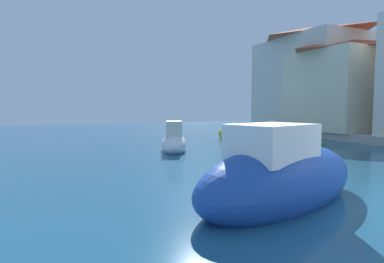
{
  "coord_description": "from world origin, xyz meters",
  "views": [
    {
      "loc": [
        -7.34,
        -3.68,
        2.2
      ],
      "look_at": [
        -0.5,
        10.78,
        0.96
      ],
      "focal_mm": 28.4,
      "sensor_mm": 36.0,
      "label": 1
    }
  ],
  "objects_px": {
    "moored_boat_3": "(278,144)",
    "moored_boat_2": "(281,178)",
    "moored_boat_1": "(238,135)",
    "waterfront_building_far": "(309,77)",
    "moored_boat_0": "(174,143)",
    "waterfront_building_annex": "(341,84)"
  },
  "relations": [
    {
      "from": "moored_boat_2",
      "to": "moored_boat_3",
      "type": "xyz_separation_m",
      "value": [
        5.38,
        6.21,
        -0.16
      ]
    },
    {
      "from": "moored_boat_1",
      "to": "waterfront_building_far",
      "type": "height_order",
      "value": "waterfront_building_far"
    },
    {
      "from": "moored_boat_0",
      "to": "moored_boat_1",
      "type": "xyz_separation_m",
      "value": [
        6.04,
        3.06,
        -0.06
      ]
    },
    {
      "from": "waterfront_building_far",
      "to": "moored_boat_2",
      "type": "bearing_deg",
      "value": -137.76
    },
    {
      "from": "moored_boat_1",
      "to": "moored_boat_2",
      "type": "height_order",
      "value": "moored_boat_2"
    },
    {
      "from": "moored_boat_0",
      "to": "moored_boat_3",
      "type": "height_order",
      "value": "moored_boat_0"
    },
    {
      "from": "moored_boat_1",
      "to": "waterfront_building_far",
      "type": "relative_size",
      "value": 0.44
    },
    {
      "from": "moored_boat_3",
      "to": "moored_boat_2",
      "type": "bearing_deg",
      "value": 105.84
    },
    {
      "from": "moored_boat_1",
      "to": "moored_boat_0",
      "type": "bearing_deg",
      "value": 102.84
    },
    {
      "from": "moored_boat_0",
      "to": "waterfront_building_annex",
      "type": "distance_m",
      "value": 15.08
    },
    {
      "from": "moored_boat_1",
      "to": "moored_boat_2",
      "type": "xyz_separation_m",
      "value": [
        -7.02,
        -12.14,
        0.23
      ]
    },
    {
      "from": "moored_boat_0",
      "to": "waterfront_building_annex",
      "type": "bearing_deg",
      "value": -62.07
    },
    {
      "from": "moored_boat_1",
      "to": "waterfront_building_far",
      "type": "distance_m",
      "value": 9.79
    },
    {
      "from": "moored_boat_0",
      "to": "moored_boat_1",
      "type": "relative_size",
      "value": 0.91
    },
    {
      "from": "moored_boat_0",
      "to": "waterfront_building_far",
      "type": "xyz_separation_m",
      "value": [
        14.54,
        5.01,
        4.41
      ]
    },
    {
      "from": "moored_boat_3",
      "to": "waterfront_building_far",
      "type": "height_order",
      "value": "waterfront_building_far"
    },
    {
      "from": "moored_boat_1",
      "to": "moored_boat_2",
      "type": "bearing_deg",
      "value": 135.92
    },
    {
      "from": "moored_boat_2",
      "to": "moored_boat_3",
      "type": "distance_m",
      "value": 8.22
    },
    {
      "from": "moored_boat_0",
      "to": "moored_boat_2",
      "type": "bearing_deg",
      "value": -165.28
    },
    {
      "from": "moored_boat_3",
      "to": "waterfront_building_annex",
      "type": "distance_m",
      "value": 11.72
    },
    {
      "from": "moored_boat_2",
      "to": "waterfront_building_far",
      "type": "distance_m",
      "value": 21.38
    },
    {
      "from": "moored_boat_2",
      "to": "waterfront_building_annex",
      "type": "distance_m",
      "value": 19.26
    }
  ]
}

